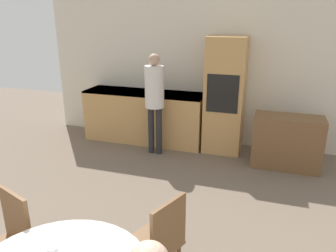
{
  "coord_description": "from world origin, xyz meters",
  "views": [
    {
      "loc": [
        0.96,
        -0.23,
        2.19
      ],
      "look_at": [
        -0.04,
        2.87,
        1.09
      ],
      "focal_mm": 35.0,
      "sensor_mm": 36.0,
      "label": 1
    }
  ],
  "objects_px": {
    "oven_unit": "(225,96)",
    "chair_far_left": "(7,243)",
    "chair_far_right": "(159,243)",
    "person_standing": "(155,93)",
    "cup": "(53,252)",
    "sideboard": "(287,142)"
  },
  "relations": [
    {
      "from": "chair_far_right",
      "to": "person_standing",
      "type": "height_order",
      "value": "person_standing"
    },
    {
      "from": "sideboard",
      "to": "person_standing",
      "type": "height_order",
      "value": "person_standing"
    },
    {
      "from": "chair_far_right",
      "to": "oven_unit",
      "type": "bearing_deg",
      "value": -158.22
    },
    {
      "from": "chair_far_left",
      "to": "sideboard",
      "type": "bearing_deg",
      "value": 76.95
    },
    {
      "from": "oven_unit",
      "to": "chair_far_left",
      "type": "relative_size",
      "value": 2.07
    },
    {
      "from": "sideboard",
      "to": "chair_far_left",
      "type": "relative_size",
      "value": 1.08
    },
    {
      "from": "chair_far_right",
      "to": "person_standing",
      "type": "distance_m",
      "value": 3.01
    },
    {
      "from": "oven_unit",
      "to": "person_standing",
      "type": "relative_size",
      "value": 1.15
    },
    {
      "from": "sideboard",
      "to": "cup",
      "type": "xyz_separation_m",
      "value": [
        -1.5,
        -3.49,
        0.38
      ]
    },
    {
      "from": "chair_far_left",
      "to": "person_standing",
      "type": "distance_m",
      "value": 3.18
    },
    {
      "from": "oven_unit",
      "to": "chair_far_left",
      "type": "bearing_deg",
      "value": -107.17
    },
    {
      "from": "person_standing",
      "to": "cup",
      "type": "distance_m",
      "value": 3.43
    },
    {
      "from": "sideboard",
      "to": "person_standing",
      "type": "distance_m",
      "value": 2.15
    },
    {
      "from": "chair_far_left",
      "to": "cup",
      "type": "height_order",
      "value": "chair_far_left"
    },
    {
      "from": "sideboard",
      "to": "cup",
      "type": "bearing_deg",
      "value": -113.33
    },
    {
      "from": "person_standing",
      "to": "chair_far_left",
      "type": "bearing_deg",
      "value": -91.44
    },
    {
      "from": "oven_unit",
      "to": "chair_far_left",
      "type": "xyz_separation_m",
      "value": [
        -1.12,
        -3.64,
        -0.43
      ]
    },
    {
      "from": "oven_unit",
      "to": "chair_far_left",
      "type": "distance_m",
      "value": 3.83
    },
    {
      "from": "oven_unit",
      "to": "cup",
      "type": "height_order",
      "value": "oven_unit"
    },
    {
      "from": "sideboard",
      "to": "person_standing",
      "type": "relative_size",
      "value": 0.6
    },
    {
      "from": "chair_far_left",
      "to": "chair_far_right",
      "type": "bearing_deg",
      "value": 38.09
    },
    {
      "from": "chair_far_right",
      "to": "person_standing",
      "type": "bearing_deg",
      "value": -137.6
    }
  ]
}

